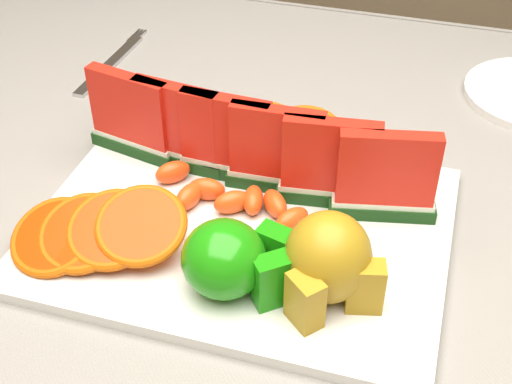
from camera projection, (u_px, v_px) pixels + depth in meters
table at (234, 284)px, 0.80m from camera, size 1.40×0.90×0.75m
tablecloth at (233, 244)px, 0.76m from camera, size 1.53×1.03×0.20m
platter at (242, 228)px, 0.71m from camera, size 0.40×0.30×0.01m
apple_cluster at (233, 260)px, 0.62m from camera, size 0.11×0.09×0.07m
pear_cluster at (329, 262)px, 0.61m from camera, size 0.10×0.11×0.08m
fork at (113, 62)px, 0.98m from camera, size 0.02×0.20×0.00m
watermelon_row at (251, 146)px, 0.72m from camera, size 0.39×0.07×0.10m
orange_fan_front at (98, 231)px, 0.66m from camera, size 0.18×0.12×0.05m
orange_fan_back at (243, 130)px, 0.80m from camera, size 0.24×0.11×0.04m
tangerine_segments at (231, 197)px, 0.71m from camera, size 0.18×0.08×0.02m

